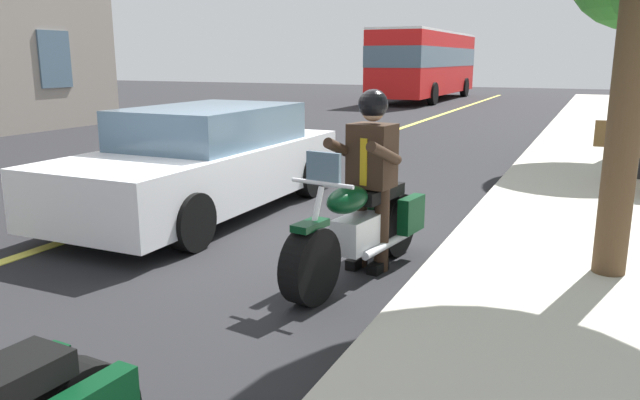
% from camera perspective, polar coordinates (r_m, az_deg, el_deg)
% --- Properties ---
extents(ground_plane, '(80.00, 80.00, 0.00)m').
position_cam_1_polar(ground_plane, '(7.24, -4.12, -3.08)').
color(ground_plane, black).
extents(lane_center_stripe, '(60.00, 0.16, 0.01)m').
position_cam_1_polar(lane_center_stripe, '(8.36, -16.23, -1.33)').
color(lane_center_stripe, '#E5DB4C').
rests_on(lane_center_stripe, ground_plane).
extents(motorcycle_main, '(2.22, 0.79, 1.26)m').
position_cam_1_polar(motorcycle_main, '(5.74, 3.83, -2.69)').
color(motorcycle_main, black).
rests_on(motorcycle_main, ground_plane).
extents(rider_main, '(0.68, 0.61, 1.74)m').
position_cam_1_polar(rider_main, '(5.78, 4.81, 3.33)').
color(rider_main, black).
rests_on(rider_main, ground_plane).
extents(bus_far, '(11.05, 2.70, 3.30)m').
position_cam_1_polar(bus_far, '(31.30, 9.95, 12.64)').
color(bus_far, red).
rests_on(bus_far, ground_plane).
extents(car_dark, '(4.60, 1.92, 1.40)m').
position_cam_1_polar(car_dark, '(8.21, -10.64, 3.61)').
color(car_dark, white).
rests_on(car_dark, ground_plane).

